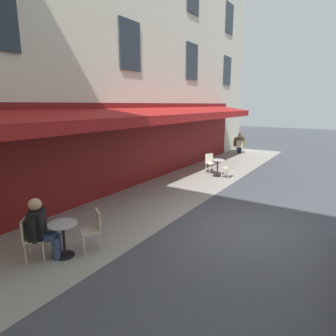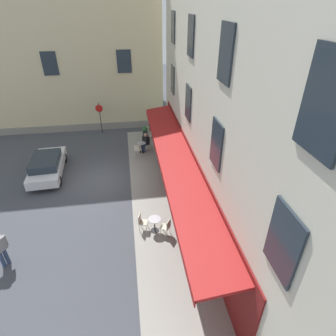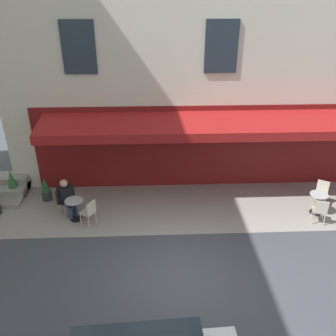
% 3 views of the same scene
% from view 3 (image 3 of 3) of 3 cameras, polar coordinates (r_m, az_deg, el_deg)
% --- Properties ---
extents(ground_plane, '(70.00, 70.00, 0.00)m').
position_cam_3_polar(ground_plane, '(9.93, 1.83, -17.10)').
color(ground_plane, '#42444C').
extents(sidewalk_cafe_terrace, '(20.50, 3.20, 0.01)m').
position_cam_3_polar(sidewalk_cafe_terrace, '(13.15, 15.10, -5.71)').
color(sidewalk_cafe_terrace, gray).
rests_on(sidewalk_cafe_terrace, ground_plane).
extents(cafe_table_near_entrance, '(0.60, 0.60, 0.75)m').
position_cam_3_polar(cafe_table_near_entrance, '(13.03, 23.07, -4.89)').
color(cafe_table_near_entrance, black).
rests_on(cafe_table_near_entrance, ground_plane).
extents(cafe_chair_cream_corner_right, '(0.50, 0.50, 0.91)m').
position_cam_3_polar(cafe_chair_cream_corner_right, '(12.47, 23.41, -6.17)').
color(cafe_chair_cream_corner_right, beige).
rests_on(cafe_chair_cream_corner_right, ground_plane).
extents(cafe_chair_cream_kerbside, '(0.55, 0.55, 0.91)m').
position_cam_3_polar(cafe_chair_cream_kerbside, '(13.55, 23.58, -3.45)').
color(cafe_chair_cream_kerbside, beige).
rests_on(cafe_chair_cream_kerbside, ground_plane).
extents(cafe_table_streetside, '(0.60, 0.60, 0.75)m').
position_cam_3_polar(cafe_table_streetside, '(12.08, -14.86, -6.10)').
color(cafe_table_streetside, black).
rests_on(cafe_table_streetside, ground_plane).
extents(cafe_chair_cream_facing_street, '(0.55, 0.55, 0.91)m').
position_cam_3_polar(cafe_chair_cream_facing_street, '(11.66, -12.60, -6.77)').
color(cafe_chair_cream_facing_street, beige).
rests_on(cafe_chair_cream_facing_street, ground_plane).
extents(cafe_chair_cream_back_row, '(0.57, 0.57, 0.91)m').
position_cam_3_polar(cafe_chair_cream_back_row, '(12.52, -16.48, -4.75)').
color(cafe_chair_cream_back_row, beige).
rests_on(cafe_chair_cream_back_row, ground_plane).
extents(seated_patron_in_black, '(0.65, 0.65, 1.32)m').
position_cam_3_polar(seated_patron_in_black, '(12.28, -16.04, -4.50)').
color(seated_patron_in_black, navy).
rests_on(seated_patron_in_black, ground_plane).
extents(potted_plant_under_sign, '(0.33, 0.33, 1.09)m').
position_cam_3_polar(potted_plant_under_sign, '(14.15, -23.87, -2.26)').
color(potted_plant_under_sign, '#4C4C51').
rests_on(potted_plant_under_sign, ground_plane).
extents(potted_plant_entrance_left, '(0.34, 0.34, 0.91)m').
position_cam_3_polar(potted_plant_entrance_left, '(13.49, -19.16, -3.25)').
color(potted_plant_entrance_left, '#2D2D33').
rests_on(potted_plant_entrance_left, ground_plane).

